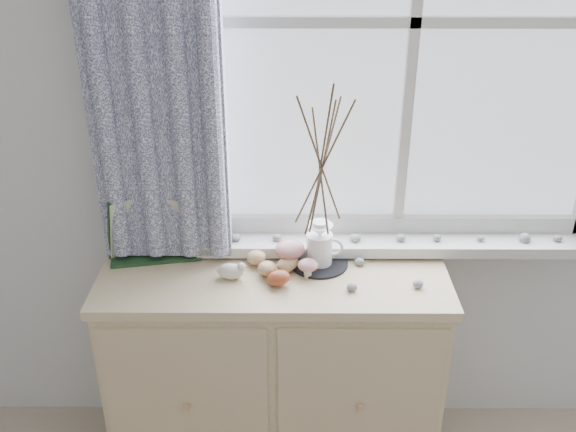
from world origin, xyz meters
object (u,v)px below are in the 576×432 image
object	(u,v)px
botanical_book	(152,231)
twig_pitcher	(322,160)
toadstool_cluster	(295,254)
sideboard	(275,371)

from	to	relation	value
botanical_book	twig_pitcher	size ratio (longest dim) A/B	0.54
botanical_book	twig_pitcher	bearing A→B (deg)	-11.46
toadstool_cluster	twig_pitcher	xyz separation A→B (m)	(0.09, 0.03, 0.33)
sideboard	botanical_book	world-z (taller)	botanical_book
twig_pitcher	botanical_book	bearing A→B (deg)	-176.01
sideboard	twig_pitcher	distance (m)	0.84
botanical_book	toadstool_cluster	distance (m)	0.50
toadstool_cluster	twig_pitcher	distance (m)	0.35
sideboard	toadstool_cluster	world-z (taller)	toadstool_cluster
twig_pitcher	sideboard	bearing A→B (deg)	-151.38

